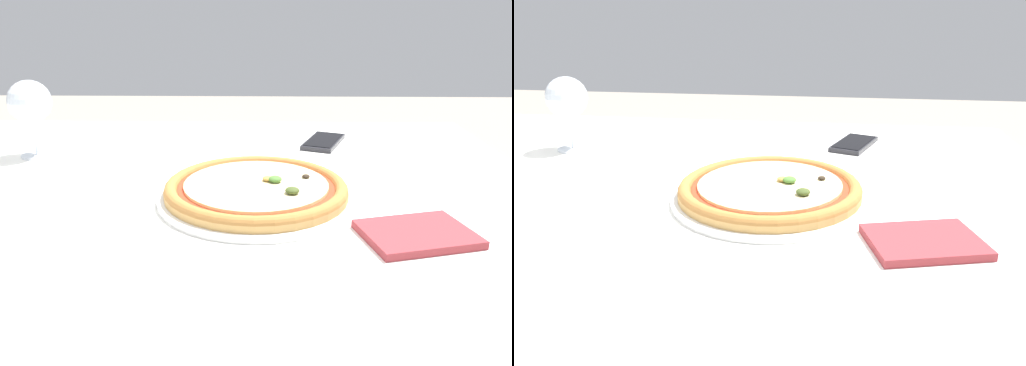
{
  "view_description": "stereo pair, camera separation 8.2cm",
  "coord_description": "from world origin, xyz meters",
  "views": [
    {
      "loc": [
        0.21,
        -0.83,
        1.07
      ],
      "look_at": [
        0.2,
        -0.06,
        0.79
      ],
      "focal_mm": 35.0,
      "sensor_mm": 36.0,
      "label": 1
    },
    {
      "loc": [
        0.3,
        -0.82,
        1.07
      ],
      "look_at": [
        0.2,
        -0.06,
        0.79
      ],
      "focal_mm": 35.0,
      "sensor_mm": 36.0,
      "label": 2
    }
  ],
  "objects": [
    {
      "name": "pizza_plate",
      "position": [
        0.2,
        -0.06,
        0.77
      ],
      "size": [
        0.33,
        0.33,
        0.04
      ],
      "color": "white",
      "rests_on": "dining_table"
    },
    {
      "name": "cell_phone",
      "position": [
        0.35,
        0.29,
        0.76
      ],
      "size": [
        0.12,
        0.16,
        0.01
      ],
      "color": "#232328",
      "rests_on": "dining_table"
    },
    {
      "name": "wine_glass_far_left",
      "position": [
        -0.27,
        0.18,
        0.87
      ],
      "size": [
        0.09,
        0.09,
        0.16
      ],
      "color": "silver",
      "rests_on": "dining_table"
    },
    {
      "name": "dining_table",
      "position": [
        0.0,
        0.0,
        0.68
      ],
      "size": [
        1.45,
        1.01,
        0.76
      ],
      "color": "brown",
      "rests_on": "ground_plane"
    },
    {
      "name": "napkin_folded",
      "position": [
        0.43,
        -0.19,
        0.76
      ],
      "size": [
        0.17,
        0.14,
        0.01
      ],
      "color": "#933338",
      "rests_on": "dining_table"
    }
  ]
}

